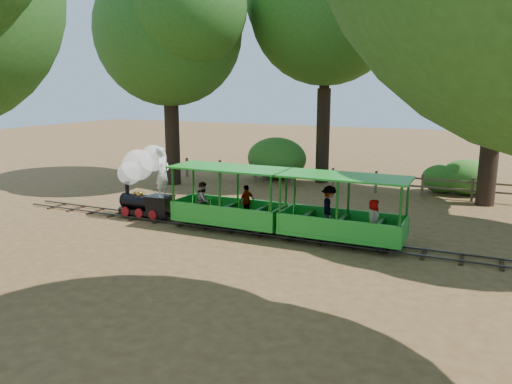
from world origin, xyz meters
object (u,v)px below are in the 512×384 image
at_px(carriage_front, 227,206).
at_px(carriage_rear, 342,217).
at_px(fence, 354,179).
at_px(locomotive, 144,176).

bearing_deg(carriage_front, carriage_rear, 1.00).
distance_m(carriage_front, fence, 8.36).
bearing_deg(fence, carriage_rear, -78.77).
bearing_deg(locomotive, carriage_front, -1.38).
height_order(locomotive, carriage_front, locomotive).
bearing_deg(locomotive, fence, 54.19).
distance_m(carriage_front, carriage_rear, 3.89).
relative_size(locomotive, carriage_front, 0.70).
bearing_deg(fence, locomotive, -125.81).
height_order(locomotive, fence, locomotive).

